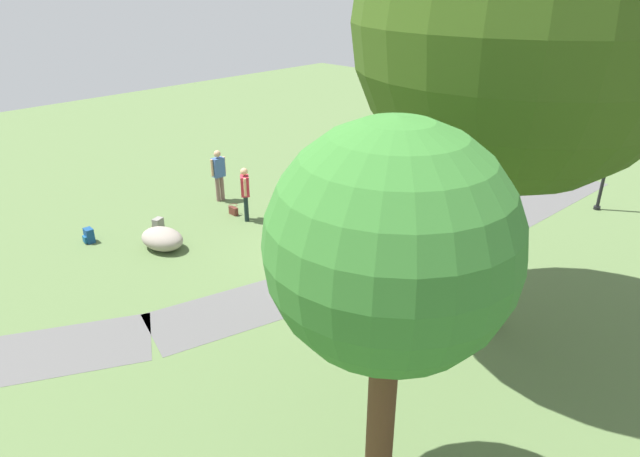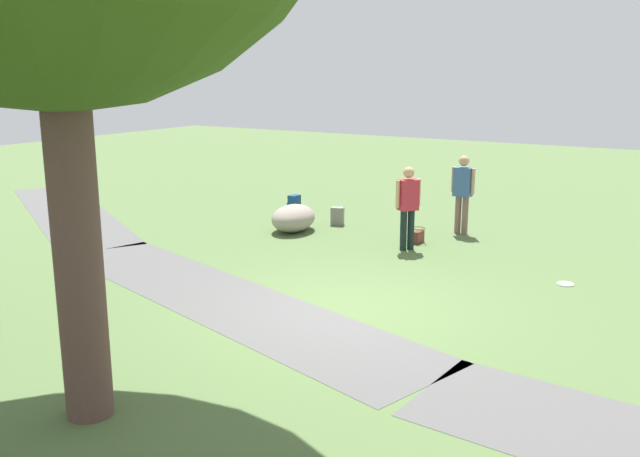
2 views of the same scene
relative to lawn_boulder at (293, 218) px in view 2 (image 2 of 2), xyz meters
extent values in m
plane|color=#526B3C|center=(-3.38, 3.85, -0.29)|extent=(48.00, 48.00, 0.00)
cube|color=#555453|center=(-1.56, 4.30, -0.28)|extent=(8.15, 3.82, 0.01)
cube|color=#555453|center=(5.76, 1.23, -0.28)|extent=(7.79, 5.41, 0.01)
cylinder|color=brown|center=(-2.71, 7.80, 1.66)|extent=(0.47, 0.47, 3.89)
ellipsoid|color=gray|center=(0.00, 0.00, 0.00)|extent=(1.09, 1.39, 0.57)
cylinder|color=black|center=(-2.78, 0.08, 0.10)|extent=(0.13, 0.13, 0.78)
cylinder|color=black|center=(-2.68, 0.21, 0.10)|extent=(0.13, 0.13, 0.78)
cube|color=#B92939|center=(-2.73, 0.15, 0.79)|extent=(0.41, 0.43, 0.59)
cylinder|color=tan|center=(-2.86, -0.03, 0.82)|extent=(0.08, 0.08, 0.52)
cylinder|color=tan|center=(-2.60, 0.32, 0.82)|extent=(0.08, 0.08, 0.52)
sphere|color=tan|center=(-2.73, 0.15, 1.22)|extent=(0.21, 0.21, 0.21)
cylinder|color=#7A5A53|center=(-3.23, -1.67, 0.12)|extent=(0.13, 0.13, 0.81)
cylinder|color=#7A5A53|center=(-3.07, -1.68, 0.12)|extent=(0.13, 0.13, 0.81)
cube|color=#3C5D9B|center=(-3.15, -1.68, 0.82)|extent=(0.38, 0.27, 0.60)
cylinder|color=tan|center=(-3.37, -1.66, 0.85)|extent=(0.08, 0.08, 0.54)
cylinder|color=tan|center=(-2.93, -1.69, 0.85)|extent=(0.08, 0.08, 0.54)
sphere|color=tan|center=(-3.15, -1.68, 1.26)|extent=(0.22, 0.22, 0.22)
cube|color=brown|center=(-2.71, -0.46, -0.17)|extent=(0.13, 0.32, 0.24)
torus|color=brown|center=(-2.71, -0.46, 0.01)|extent=(0.28, 0.28, 0.02)
cube|color=gray|center=(-0.50, -1.02, -0.09)|extent=(0.33, 0.28, 0.40)
cube|color=gray|center=(-0.46, -1.15, -0.17)|extent=(0.20, 0.12, 0.18)
cube|color=navy|center=(1.16, -1.78, -0.09)|extent=(0.23, 0.30, 0.40)
cube|color=navy|center=(1.29, -1.79, -0.17)|extent=(0.08, 0.20, 0.18)
cylinder|color=white|center=(-5.86, 0.83, -0.28)|extent=(0.27, 0.27, 0.02)
camera|label=1|loc=(6.58, 12.00, 6.32)|focal=30.96mm
camera|label=2|loc=(-8.06, 12.06, 3.15)|focal=38.81mm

